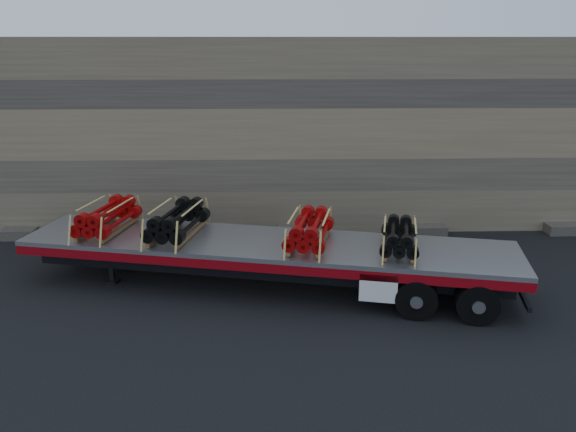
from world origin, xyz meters
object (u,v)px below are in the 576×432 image
at_px(bundle_rear, 399,238).
at_px(bundle_midrear, 309,231).
at_px(trailer, 266,264).
at_px(bundle_midfront, 177,222).
at_px(bundle_front, 107,218).

bearing_deg(bundle_rear, bundle_midrear, 180.00).
height_order(trailer, bundle_midfront, bundle_midfront).
bearing_deg(bundle_midrear, bundle_rear, 0.00).
height_order(bundle_midrear, bundle_rear, bundle_midrear).
distance_m(bundle_front, bundle_midrear, 6.11).
bearing_deg(bundle_front, bundle_rear, 0.00).
relative_size(trailer, bundle_midrear, 6.23).
relative_size(bundle_midrear, bundle_rear, 1.14).
distance_m(trailer, bundle_front, 4.98).
height_order(trailer, bundle_rear, bundle_rear).
distance_m(bundle_front, bundle_midfront, 2.21).
bearing_deg(bundle_front, trailer, -0.00).
distance_m(trailer, bundle_midfront, 2.88).
distance_m(trailer, bundle_rear, 3.87).
height_order(bundle_front, bundle_midrear, bundle_front).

